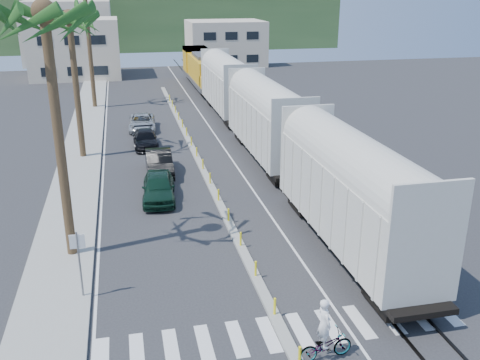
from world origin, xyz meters
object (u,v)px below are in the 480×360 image
object	(u,v)px
car_second	(159,163)
cyclist	(325,340)
street_sign	(79,256)
car_lead	(159,187)

from	to	relation	value
car_second	cyclist	bearing A→B (deg)	-78.90
street_sign	car_lead	xyz separation A→B (m)	(3.89, 10.25, -1.16)
car_lead	car_second	size ratio (longest dim) A/B	1.00
street_sign	cyclist	xyz separation A→B (m)	(8.30, -5.72, -1.22)
car_lead	cyclist	size ratio (longest dim) A/B	2.07
car_lead	street_sign	bearing A→B (deg)	-106.41
street_sign	car_second	size ratio (longest dim) A/B	0.61
street_sign	car_second	xyz separation A→B (m)	(4.30, 14.99, -1.17)
cyclist	car_lead	bearing A→B (deg)	8.45
car_second	cyclist	xyz separation A→B (m)	(4.00, -20.71, -0.05)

